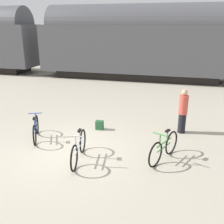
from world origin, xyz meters
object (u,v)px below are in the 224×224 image
(bicycle_blue, at_px, (36,129))
(bicycle_silver, at_px, (79,148))
(freight_train, at_px, (135,41))
(person_in_red, at_px, (183,111))
(backpack, at_px, (100,125))
(bicycle_green, at_px, (164,148))

(bicycle_blue, bearing_deg, bicycle_silver, -27.33)
(freight_train, relative_size, person_in_red, 26.36)
(freight_train, height_order, bicycle_silver, freight_train)
(backpack, bearing_deg, bicycle_green, -35.07)
(bicycle_blue, bearing_deg, person_in_red, 21.36)
(bicycle_blue, relative_size, person_in_red, 0.95)
(bicycle_silver, height_order, backpack, bicycle_silver)
(bicycle_blue, distance_m, backpack, 2.34)
(freight_train, distance_m, backpack, 10.21)
(bicycle_silver, bearing_deg, backpack, 93.07)
(bicycle_silver, relative_size, person_in_red, 1.12)
(freight_train, bearing_deg, backpack, -87.44)
(freight_train, xyz_separation_m, person_in_red, (3.45, -9.39, -1.86))
(backpack, bearing_deg, bicycle_silver, -86.93)
(bicycle_green, xyz_separation_m, bicycle_blue, (-4.38, 0.36, -0.02))
(backpack, bearing_deg, bicycle_blue, -142.79)
(bicycle_green, bearing_deg, freight_train, 104.26)
(freight_train, distance_m, bicycle_silver, 12.55)
(freight_train, distance_m, person_in_red, 10.18)
(freight_train, relative_size, bicycle_blue, 27.89)
(bicycle_silver, distance_m, bicycle_blue, 2.24)
(bicycle_silver, relative_size, bicycle_blue, 1.18)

